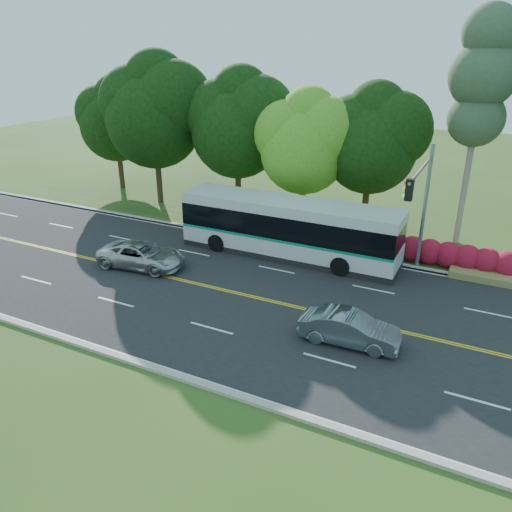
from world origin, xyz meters
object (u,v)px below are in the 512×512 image
at_px(traffic_signal, 421,197).
at_px(suv, 142,255).
at_px(transit_bus, 288,229).
at_px(sedan, 350,329).

height_order(traffic_signal, suv, traffic_signal).
distance_m(traffic_signal, transit_bus, 7.84).
xyz_separation_m(transit_bus, sedan, (6.07, -7.59, -0.99)).
distance_m(transit_bus, sedan, 9.77).
bearing_deg(traffic_signal, transit_bus, 177.84).
relative_size(transit_bus, sedan, 3.10).
bearing_deg(transit_bus, suv, -142.49).
xyz_separation_m(transit_bus, suv, (-6.74, -5.18, -0.99)).
relative_size(traffic_signal, transit_bus, 0.54).
height_order(traffic_signal, sedan, traffic_signal).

